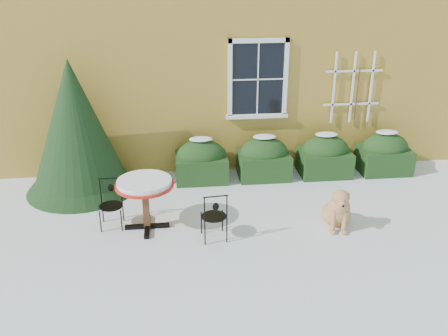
{
  "coord_description": "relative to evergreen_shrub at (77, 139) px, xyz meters",
  "views": [
    {
      "loc": [
        -0.86,
        -6.87,
        4.32
      ],
      "look_at": [
        0.0,
        1.0,
        0.9
      ],
      "focal_mm": 40.0,
      "sensor_mm": 36.0,
      "label": 1
    }
  ],
  "objects": [
    {
      "name": "patio_chair_far",
      "position": [
        0.74,
        -1.54,
        -0.63
      ],
      "size": [
        0.4,
        0.4,
        0.83
      ],
      "rotation": [
        0.0,
        0.0,
        -0.0
      ],
      "color": "black",
      "rests_on": "ground"
    },
    {
      "name": "patio_chair_near",
      "position": [
        2.44,
        -2.18,
        -0.61
      ],
      "size": [
        0.42,
        0.41,
        0.86
      ],
      "rotation": [
        0.0,
        0.0,
        3.23
      ],
      "color": "black",
      "rests_on": "ground"
    },
    {
      "name": "evergreen_shrub",
      "position": [
        0.0,
        0.0,
        0.0
      ],
      "size": [
        2.14,
        2.14,
        2.59
      ],
      "rotation": [
        0.0,
        0.0,
        -0.39
      ],
      "color": "black",
      "rests_on": "ground"
    },
    {
      "name": "hedge_row",
      "position": [
        4.34,
        0.2,
        -0.64
      ],
      "size": [
        4.95,
        0.8,
        0.91
      ],
      "color": "#173213",
      "rests_on": "ground"
    },
    {
      "name": "ground",
      "position": [
        2.69,
        -2.35,
        -1.04
      ],
      "size": [
        80.0,
        80.0,
        0.0
      ],
      "primitive_type": "plane",
      "color": "white",
      "rests_on": "ground"
    },
    {
      "name": "dog",
      "position": [
        4.55,
        -2.01,
        -0.72
      ],
      "size": [
        0.59,
        0.86,
        0.8
      ],
      "rotation": [
        0.0,
        0.0,
        -0.17
      ],
      "color": "tan",
      "rests_on": "ground"
    },
    {
      "name": "bistro_table",
      "position": [
        1.33,
        -1.7,
        -0.29
      ],
      "size": [
        0.97,
        0.97,
        0.9
      ],
      "rotation": [
        0.0,
        0.0,
        0.37
      ],
      "color": "black",
      "rests_on": "ground"
    }
  ]
}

